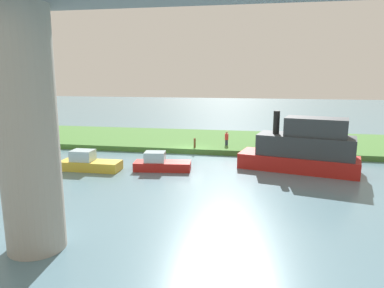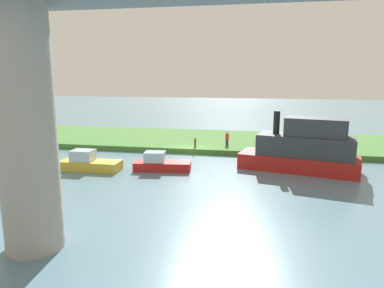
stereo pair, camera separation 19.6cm
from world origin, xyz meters
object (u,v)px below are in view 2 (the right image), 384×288
at_px(bridge_pylon, 26,133).
at_px(mooring_post, 195,143).
at_px(pontoon_yellow, 161,164).
at_px(motorboat_red, 30,155).
at_px(motorboat_white, 303,149).
at_px(skiff_small, 89,163).
at_px(person_on_bank, 227,138).

relative_size(bridge_pylon, mooring_post, 11.05).
bearing_deg(pontoon_yellow, motorboat_red, -3.77).
distance_m(motorboat_white, motorboat_red, 23.00).
distance_m(bridge_pylon, mooring_post, 20.66).
bearing_deg(skiff_small, person_on_bank, -136.75).
height_order(person_on_bank, motorboat_white, motorboat_white).
relative_size(person_on_bank, motorboat_white, 0.15).
height_order(person_on_bank, pontoon_yellow, person_on_bank).
bearing_deg(pontoon_yellow, skiff_small, 9.76).
xyz_separation_m(bridge_pylon, motorboat_red, (10.14, -14.07, -4.53)).
relative_size(bridge_pylon, skiff_small, 2.14).
relative_size(mooring_post, motorboat_red, 0.19).
xyz_separation_m(mooring_post, pontoon_yellow, (1.53, 6.68, -0.43)).
distance_m(person_on_bank, motorboat_red, 18.17).
distance_m(bridge_pylon, motorboat_red, 17.92).
xyz_separation_m(mooring_post, motorboat_red, (13.57, 5.89, -0.42)).
bearing_deg(mooring_post, pontoon_yellow, 77.08).
distance_m(person_on_bank, skiff_small, 13.77).
height_order(bridge_pylon, skiff_small, bridge_pylon).
height_order(person_on_bank, skiff_small, person_on_bank).
bearing_deg(bridge_pylon, skiff_small, -73.31).
height_order(bridge_pylon, person_on_bank, bridge_pylon).
relative_size(skiff_small, motorboat_red, 1.01).
distance_m(person_on_bank, mooring_post, 3.41).
bearing_deg(mooring_post, person_on_bank, -148.38).
bearing_deg(mooring_post, skiff_small, 47.01).
relative_size(bridge_pylon, pontoon_yellow, 2.22).
relative_size(pontoon_yellow, skiff_small, 0.96).
height_order(bridge_pylon, mooring_post, bridge_pylon).
bearing_deg(skiff_small, motorboat_red, -15.22).
relative_size(mooring_post, motorboat_white, 0.10).
distance_m(pontoon_yellow, skiff_small, 5.67).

